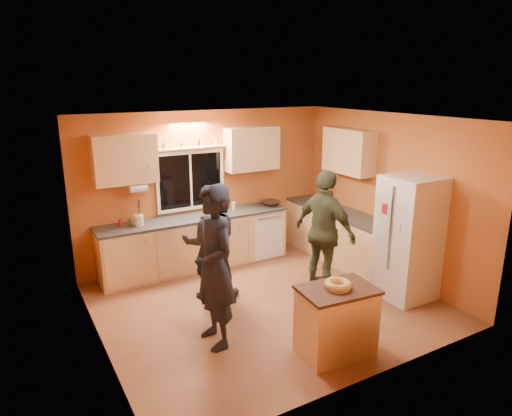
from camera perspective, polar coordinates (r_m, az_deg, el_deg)
ground at (r=6.66m, az=1.26°, el=-11.80°), size 4.50×4.50×0.00m
room_shell at (r=6.49m, az=0.38°, el=2.73°), size 4.54×4.04×2.61m
back_counter at (r=7.87m, az=-5.02°, el=-3.83°), size 4.23×0.62×0.90m
right_counter at (r=7.92m, az=11.60°, el=-3.97°), size 0.62×1.84×0.90m
refrigerator at (r=6.87m, az=18.54°, el=-3.58°), size 0.72×0.70×1.80m
island at (r=5.45m, az=9.98°, el=-13.72°), size 0.90×0.66×0.83m
bundt_pastry at (r=5.24m, az=10.21°, el=-9.41°), size 0.31×0.31×0.09m
person_left at (r=5.35m, az=-5.24°, el=-7.39°), size 0.47×0.72×1.96m
person_center at (r=6.55m, az=-5.73°, el=-4.31°), size 0.99×0.89×1.68m
person_right at (r=6.78m, az=8.60°, el=-2.99°), size 0.65×1.15×1.84m
mixing_bowl at (r=8.20m, az=1.86°, el=0.61°), size 0.40×0.40×0.08m
utensil_crock at (r=7.28m, az=-14.43°, el=-1.50°), size 0.14×0.14×0.17m
potted_plant at (r=7.27m, az=16.26°, el=-1.23°), size 0.30×0.27×0.27m
red_box at (r=8.36m, az=8.12°, el=0.71°), size 0.19×0.17×0.07m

